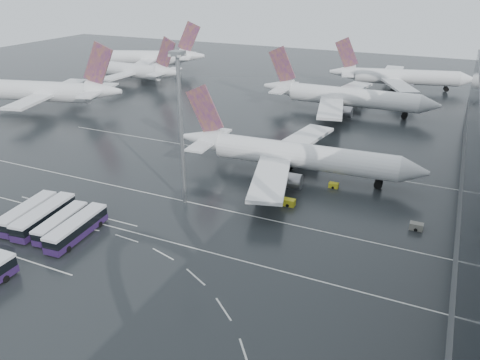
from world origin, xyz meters
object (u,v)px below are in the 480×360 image
at_px(bus_row_near_a, 27,213).
at_px(gse_cart_belly_e, 334,185).
at_px(jet_remote_west, 51,92).
at_px(gse_cart_belly_c, 289,202).
at_px(bus_row_near_c, 61,223).
at_px(gse_cart_belly_d, 416,226).
at_px(airliner_gate_b, 344,97).
at_px(jet_remote_far, 152,58).
at_px(bus_row_near_b, 44,216).
at_px(jet_remote_mid, 136,71).
at_px(bus_row_near_d, 77,228).
at_px(airliner_main, 292,155).
at_px(floodlight_mast, 180,112).
at_px(airliner_gate_c, 398,77).

distance_m(bus_row_near_a, gse_cart_belly_e, 59.15).
height_order(jet_remote_west, gse_cart_belly_c, jet_remote_west).
bearing_deg(bus_row_near_c, gse_cart_belly_d, -71.92).
distance_m(airliner_gate_b, bus_row_near_a, 100.48).
bearing_deg(airliner_gate_b, gse_cart_belly_e, -78.93).
height_order(jet_remote_far, bus_row_near_b, jet_remote_far).
distance_m(bus_row_near_c, gse_cart_belly_e, 53.24).
distance_m(jet_remote_west, jet_remote_mid, 42.28).
height_order(bus_row_near_a, bus_row_near_d, bus_row_near_d).
distance_m(jet_remote_mid, bus_row_near_b, 114.23).
xyz_separation_m(jet_remote_west, jet_remote_far, (-7.66, 67.38, -0.11)).
height_order(airliner_main, jet_remote_west, jet_remote_west).
relative_size(airliner_gate_b, jet_remote_far, 1.16).
bearing_deg(jet_remote_mid, floodlight_mast, 133.35).
distance_m(airliner_main, bus_row_near_d, 46.89).
relative_size(jet_remote_far, bus_row_near_c, 3.91).
distance_m(floodlight_mast, gse_cart_belly_c, 26.59).
distance_m(airliner_gate_c, bus_row_near_a, 140.97).
bearing_deg(bus_row_near_a, airliner_gate_c, -26.35).
distance_m(airliner_main, jet_remote_far, 128.59).
bearing_deg(airliner_gate_c, airliner_gate_b, -119.61).
bearing_deg(jet_remote_west, airliner_gate_b, -171.96).
bearing_deg(gse_cart_belly_e, gse_cart_belly_d, -32.03).
relative_size(airliner_main, bus_row_near_a, 4.08).
bearing_deg(airliner_gate_c, bus_row_near_b, -120.82).
bearing_deg(gse_cart_belly_d, airliner_gate_b, 113.26).
xyz_separation_m(airliner_main, jet_remote_west, (-87.88, 18.69, 1.02)).
bearing_deg(jet_remote_far, jet_remote_west, 75.72).
distance_m(bus_row_near_d, gse_cart_belly_e, 50.83).
height_order(airliner_gate_c, gse_cart_belly_d, airliner_gate_c).
distance_m(airliner_main, airliner_gate_c, 94.12).
xyz_separation_m(bus_row_near_b, gse_cart_belly_c, (36.33, 25.43, -1.19)).
bearing_deg(bus_row_near_b, airliner_gate_b, -24.59).
xyz_separation_m(bus_row_near_a, gse_cart_belly_d, (63.34, 26.36, -1.15)).
relative_size(bus_row_near_c, gse_cart_belly_d, 5.38).
xyz_separation_m(floodlight_mast, gse_cart_belly_e, (24.59, 18.61, -17.55)).
bearing_deg(jet_remote_far, bus_row_near_b, 96.09).
bearing_deg(jet_remote_west, bus_row_near_b, 119.23).
relative_size(airliner_gate_b, jet_remote_west, 1.11).
relative_size(jet_remote_west, bus_row_near_b, 3.56).
distance_m(airliner_main, gse_cart_belly_e, 11.27).
bearing_deg(bus_row_near_c, bus_row_near_b, 79.61).
relative_size(airliner_gate_c, bus_row_near_c, 4.27).
xyz_separation_m(jet_remote_west, floodlight_mast, (73.47, -39.87, 12.44)).
xyz_separation_m(airliner_main, jet_remote_mid, (-86.17, 60.92, 0.29)).
xyz_separation_m(airliner_main, bus_row_near_c, (-27.88, -39.78, -3.00)).
bearing_deg(bus_row_near_c, airliner_gate_c, -22.97).
height_order(jet_remote_west, jet_remote_far, jet_remote_west).
xyz_separation_m(airliner_gate_c, bus_row_near_a, (-45.30, -133.46, -2.93)).
height_order(bus_row_near_d, gse_cart_belly_c, bus_row_near_d).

